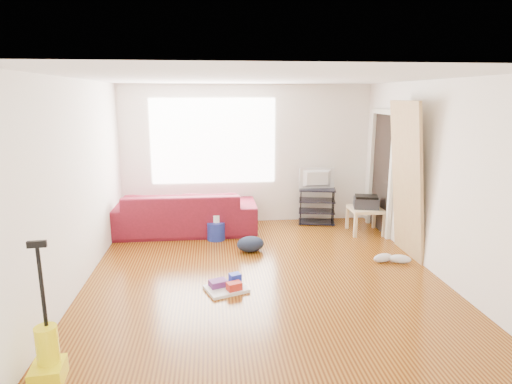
{
  "coord_description": "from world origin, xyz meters",
  "views": [
    {
      "loc": [
        -0.63,
        -5.18,
        2.3
      ],
      "look_at": [
        -0.03,
        0.6,
        0.98
      ],
      "focal_mm": 30.0,
      "sensor_mm": 36.0,
      "label": 1
    }
  ],
  "objects": [
    {
      "name": "bucket",
      "position": [
        -0.59,
        1.49,
        0.0
      ],
      "size": [
        0.37,
        0.37,
        0.29
      ],
      "primitive_type": "cylinder",
      "rotation": [
        0.0,
        0.0,
        0.33
      ],
      "color": "navy",
      "rests_on": "ground"
    },
    {
      "name": "printer",
      "position": [
        1.95,
        1.6,
        0.54
      ],
      "size": [
        0.47,
        0.41,
        0.21
      ],
      "rotation": [
        0.0,
        0.0,
        -0.26
      ],
      "color": "#24252B",
      "rests_on": "side_table"
    },
    {
      "name": "vacuum",
      "position": [
        -2.0,
        -1.93,
        0.22
      ],
      "size": [
        0.28,
        0.31,
        1.19
      ],
      "rotation": [
        0.0,
        0.0,
        0.09
      ],
      "color": "yellow",
      "rests_on": "ground"
    },
    {
      "name": "backpack",
      "position": [
        -0.08,
        0.9,
        0.0
      ],
      "size": [
        0.48,
        0.42,
        0.23
      ],
      "primitive_type": "ellipsoid",
      "rotation": [
        0.0,
        0.0,
        0.23
      ],
      "color": "#192236",
      "rests_on": "ground"
    },
    {
      "name": "cleaning_tray",
      "position": [
        -0.48,
        -0.39,
        0.05
      ],
      "size": [
        0.57,
        0.52,
        0.17
      ],
      "rotation": [
        0.0,
        0.0,
        0.36
      ],
      "color": "white",
      "rests_on": "ground"
    },
    {
      "name": "sofa",
      "position": [
        -1.14,
        1.95,
        0.0
      ],
      "size": [
        2.48,
        0.97,
        0.72
      ],
      "primitive_type": "imported",
      "rotation": [
        0.0,
        0.0,
        3.14
      ],
      "color": "#56101D",
      "rests_on": "ground"
    },
    {
      "name": "door_panel",
      "position": [
        2.13,
        0.54,
        0.0
      ],
      "size": [
        0.28,
        0.9,
        2.23
      ],
      "primitive_type": "cube",
      "rotation": [
        0.0,
        -0.1,
        0.0
      ],
      "color": "#A17249",
      "rests_on": "ground"
    },
    {
      "name": "side_table",
      "position": [
        1.95,
        1.6,
        0.37
      ],
      "size": [
        0.55,
        0.55,
        0.44
      ],
      "rotation": [
        0.0,
        0.0,
        -0.03
      ],
      "color": "#DFB988",
      "rests_on": "ground"
    },
    {
      "name": "tv_stand",
      "position": [
        1.25,
        2.22,
        0.33
      ],
      "size": [
        0.71,
        0.5,
        0.65
      ],
      "rotation": [
        0.0,
        0.0,
        -0.21
      ],
      "color": "black",
      "rests_on": "ground"
    },
    {
      "name": "toilet_paper",
      "position": [
        -0.58,
        1.51,
        0.21
      ],
      "size": [
        0.13,
        0.13,
        0.12
      ],
      "primitive_type": "cylinder",
      "color": "white",
      "rests_on": "bucket"
    },
    {
      "name": "sneakers",
      "position": [
        1.85,
        0.24,
        0.06
      ],
      "size": [
        0.55,
        0.28,
        0.12
      ],
      "rotation": [
        0.0,
        0.0,
        -0.16
      ],
      "color": "silver",
      "rests_on": "ground"
    },
    {
      "name": "room",
      "position": [
        0.07,
        0.15,
        1.25
      ],
      "size": [
        4.51,
        5.01,
        2.51
      ],
      "color": "#512008",
      "rests_on": "ground"
    },
    {
      "name": "tv",
      "position": [
        1.25,
        2.22,
        0.84
      ],
      "size": [
        0.65,
        0.09,
        0.37
      ],
      "primitive_type": "imported",
      "rotation": [
        0.0,
        0.0,
        3.14
      ],
      "color": "black",
      "rests_on": "tv_stand"
    }
  ]
}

